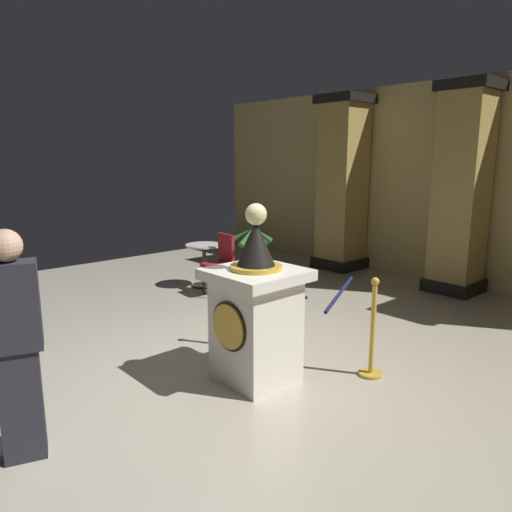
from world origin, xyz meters
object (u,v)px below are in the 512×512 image
(pedestal_clock, at_px, (256,313))
(cafe_table, at_px, (204,260))
(stanchion_far, at_px, (247,317))
(bystander_guest, at_px, (15,341))
(cafe_chair_red, at_px, (221,259))
(potted_palm_left, at_px, (252,272))
(stanchion_near, at_px, (372,342))

(pedestal_clock, distance_m, cafe_table, 3.58)
(stanchion_far, relative_size, cafe_table, 1.45)
(stanchion_far, bearing_deg, pedestal_clock, -35.61)
(bystander_guest, bearing_deg, cafe_chair_red, 122.88)
(potted_palm_left, relative_size, bystander_guest, 0.66)
(pedestal_clock, relative_size, cafe_chair_red, 1.80)
(bystander_guest, distance_m, cafe_chair_red, 4.40)
(pedestal_clock, height_order, potted_palm_left, pedestal_clock)
(stanchion_near, distance_m, bystander_guest, 3.16)
(pedestal_clock, distance_m, stanchion_near, 1.20)
(bystander_guest, bearing_deg, stanchion_far, 100.15)
(stanchion_near, relative_size, cafe_chair_red, 1.05)
(cafe_chair_red, bearing_deg, pedestal_clock, -32.05)
(stanchion_near, height_order, cafe_table, stanchion_near)
(stanchion_far, xyz_separation_m, cafe_table, (-2.49, 1.22, 0.09))
(cafe_table, relative_size, cafe_chair_red, 0.75)
(pedestal_clock, distance_m, bystander_guest, 2.09)
(pedestal_clock, height_order, stanchion_far, pedestal_clock)
(pedestal_clock, xyz_separation_m, cafe_table, (-3.15, 1.69, -0.21))
(cafe_table, bearing_deg, potted_palm_left, 21.80)
(bystander_guest, bearing_deg, pedestal_clock, 84.39)
(stanchion_far, bearing_deg, cafe_table, 153.81)
(stanchion_far, distance_m, cafe_table, 2.77)
(stanchion_near, xyz_separation_m, stanchion_far, (-1.37, -0.44, 0.02))
(potted_palm_left, xyz_separation_m, cafe_chair_red, (-0.28, -0.41, 0.23))
(potted_palm_left, height_order, cafe_chair_red, potted_palm_left)
(stanchion_far, xyz_separation_m, cafe_chair_red, (-1.93, 1.15, 0.21))
(bystander_guest, bearing_deg, cafe_table, 128.01)
(stanchion_near, distance_m, cafe_table, 3.94)
(stanchion_near, bearing_deg, potted_palm_left, 159.70)
(stanchion_far, height_order, potted_palm_left, potted_palm_left)
(potted_palm_left, bearing_deg, stanchion_near, -20.30)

